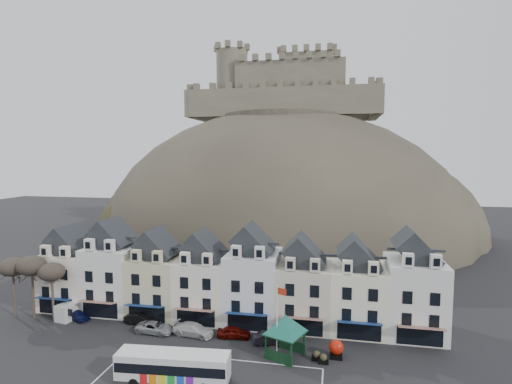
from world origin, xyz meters
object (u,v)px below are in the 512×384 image
car_black (141,319)px  red_buoy (336,349)px  flagpole (278,317)px  bus (173,366)px  white_van (74,309)px  car_charcoal (270,338)px  car_navy (77,315)px  car_maroon (234,332)px  bus_shelter (285,324)px  car_silver (155,328)px  car_white (193,329)px

car_black → red_buoy: bearing=-96.1°
flagpole → car_black: 20.11m
bus → white_van: 23.34m
white_van → bus: bearing=-20.3°
bus → white_van: bearing=143.1°
flagpole → white_van: 29.94m
car_charcoal → car_black: bearing=65.3°
car_navy → car_maroon: car_maroon is taller
bus → bus_shelter: bus_shelter is taller
car_silver → car_white: car_white is taller
car_navy → car_charcoal: 26.80m
car_maroon → white_van: bearing=79.1°
car_black → car_silver: bearing=-122.5°
bus_shelter → car_white: bearing=-172.2°
car_maroon → flagpole: bearing=-130.9°
bus_shelter → red_buoy: 6.20m
red_buoy → car_maroon: (-12.19, 2.41, -0.33)m
car_maroon → car_silver: bearing=87.2°
white_van → car_navy: white_van is taller
bus → car_maroon: bus is taller
bus → car_silver: bearing=119.1°
red_buoy → flagpole: flagpole is taller
bus → car_charcoal: (8.00, 9.92, -1.03)m
car_navy → car_white: size_ratio=0.78×
white_van → car_charcoal: bearing=6.8°
white_van → car_white: (18.08, -2.25, -0.34)m
car_white → car_silver: bearing=100.5°
car_navy → flagpole: bearing=-81.5°
car_white → car_charcoal: size_ratio=1.24×
car_navy → car_silver: bearing=-78.8°
car_maroon → bus: bearing=155.9°
bus → red_buoy: 17.58m
car_silver → car_maroon: bearing=-83.3°
car_black → car_silver: 3.55m
car_black → car_maroon: car_black is taller
car_navy → car_silver: 12.22m
red_buoy → bus: bearing=-152.5°
car_white → car_maroon: (5.07, 0.34, -0.06)m
bus → car_silver: 11.99m
flagpole → car_charcoal: size_ratio=1.99×
car_silver → car_white: 4.98m
car_white → car_charcoal: 9.67m
car_black → car_charcoal: size_ratio=1.05×
car_silver → car_charcoal: size_ratio=1.13×
car_white → car_maroon: 5.08m
flagpole → car_charcoal: bearing=110.8°
car_navy → bus_shelter: bearing=-79.7°
red_buoy → car_charcoal: red_buoy is taller
car_charcoal → bus: bearing=123.1°
car_white → car_maroon: car_white is taller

